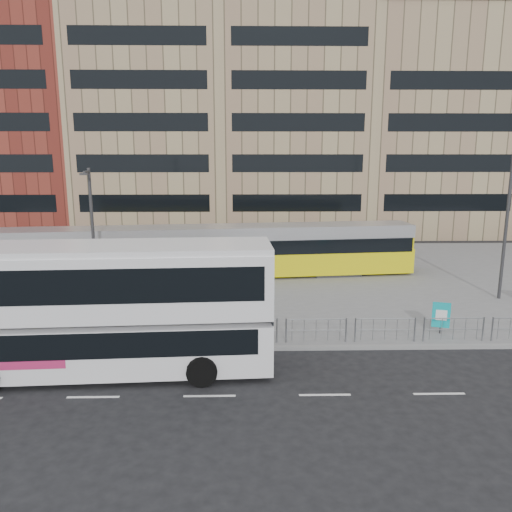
{
  "coord_description": "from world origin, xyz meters",
  "views": [
    {
      "loc": [
        -0.71,
        -19.88,
        8.3
      ],
      "look_at": [
        -0.19,
        6.0,
        2.83
      ],
      "focal_mm": 35.0,
      "sensor_mm": 36.0,
      "label": 1
    }
  ],
  "objects_px": {
    "lamp_post_east": "(507,220)",
    "lamp_post_west": "(92,226)",
    "ad_panel": "(441,315)",
    "tram": "(198,252)",
    "double_decker_bus": "(105,305)",
    "traffic_light_west": "(8,300)",
    "pedestrian": "(31,316)"
  },
  "relations": [
    {
      "from": "lamp_post_east",
      "to": "lamp_post_west",
      "type": "bearing_deg",
      "value": 176.01
    },
    {
      "from": "ad_panel",
      "to": "lamp_post_east",
      "type": "relative_size",
      "value": 0.18
    },
    {
      "from": "tram",
      "to": "lamp_post_east",
      "type": "bearing_deg",
      "value": -22.69
    },
    {
      "from": "ad_panel",
      "to": "lamp_post_east",
      "type": "bearing_deg",
      "value": 61.72
    },
    {
      "from": "double_decker_bus",
      "to": "traffic_light_west",
      "type": "xyz_separation_m",
      "value": [
        -4.79,
        2.5,
        -0.55
      ]
    },
    {
      "from": "tram",
      "to": "pedestrian",
      "type": "xyz_separation_m",
      "value": [
        -6.42,
        -10.58,
        -0.74
      ]
    },
    {
      "from": "double_decker_bus",
      "to": "tram",
      "type": "xyz_separation_m",
      "value": [
        2.11,
        14.08,
        -0.84
      ]
    },
    {
      "from": "ad_panel",
      "to": "pedestrian",
      "type": "xyz_separation_m",
      "value": [
        -18.4,
        0.05,
        0.1
      ]
    },
    {
      "from": "tram",
      "to": "lamp_post_east",
      "type": "relative_size",
      "value": 3.53
    },
    {
      "from": "traffic_light_west",
      "to": "lamp_post_west",
      "type": "relative_size",
      "value": 0.43
    },
    {
      "from": "pedestrian",
      "to": "lamp_post_west",
      "type": "bearing_deg",
      "value": 16.17
    },
    {
      "from": "traffic_light_west",
      "to": "tram",
      "type": "bearing_deg",
      "value": 77.82
    },
    {
      "from": "tram",
      "to": "traffic_light_west",
      "type": "relative_size",
      "value": 9.25
    },
    {
      "from": "traffic_light_west",
      "to": "lamp_post_west",
      "type": "distance_m",
      "value": 8.3
    },
    {
      "from": "double_decker_bus",
      "to": "pedestrian",
      "type": "distance_m",
      "value": 5.77
    },
    {
      "from": "lamp_post_east",
      "to": "ad_panel",
      "type": "bearing_deg",
      "value": -135.33
    },
    {
      "from": "pedestrian",
      "to": "traffic_light_west",
      "type": "distance_m",
      "value": 1.51
    },
    {
      "from": "pedestrian",
      "to": "lamp_post_east",
      "type": "bearing_deg",
      "value": -54.58
    },
    {
      "from": "lamp_post_east",
      "to": "traffic_light_west",
      "type": "bearing_deg",
      "value": -165.4
    },
    {
      "from": "ad_panel",
      "to": "traffic_light_west",
      "type": "distance_m",
      "value": 18.95
    },
    {
      "from": "double_decker_bus",
      "to": "ad_panel",
      "type": "height_order",
      "value": "double_decker_bus"
    },
    {
      "from": "pedestrian",
      "to": "traffic_light_west",
      "type": "relative_size",
      "value": 0.61
    },
    {
      "from": "tram",
      "to": "ad_panel",
      "type": "bearing_deg",
      "value": -47.53
    },
    {
      "from": "pedestrian",
      "to": "ad_panel",
      "type": "bearing_deg",
      "value": -67.35
    },
    {
      "from": "ad_panel",
      "to": "lamp_post_west",
      "type": "relative_size",
      "value": 0.2
    },
    {
      "from": "traffic_light_west",
      "to": "lamp_post_east",
      "type": "distance_m",
      "value": 25.27
    },
    {
      "from": "ad_panel",
      "to": "pedestrian",
      "type": "bearing_deg",
      "value": -163.1
    },
    {
      "from": "ad_panel",
      "to": "traffic_light_west",
      "type": "xyz_separation_m",
      "value": [
        -18.89,
        -0.95,
        1.12
      ]
    },
    {
      "from": "double_decker_bus",
      "to": "lamp_post_west",
      "type": "relative_size",
      "value": 1.73
    },
    {
      "from": "double_decker_bus",
      "to": "tram",
      "type": "height_order",
      "value": "double_decker_bus"
    },
    {
      "from": "traffic_light_west",
      "to": "lamp_post_west",
      "type": "height_order",
      "value": "lamp_post_west"
    },
    {
      "from": "pedestrian",
      "to": "tram",
      "type": "bearing_deg",
      "value": -8.44
    }
  ]
}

